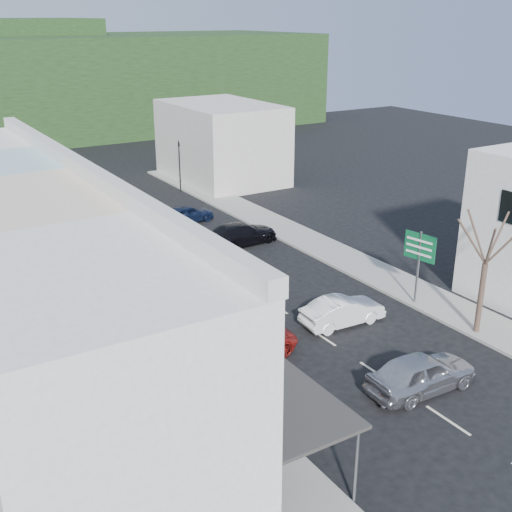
# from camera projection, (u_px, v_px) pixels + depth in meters

# --- Properties ---
(ground) EXTENTS (120.00, 120.00, 0.00)m
(ground) POSITION_uv_depth(u_px,v_px,m) (321.00, 336.00, 30.82)
(ground) COLOR black
(ground) RESTS_ON ground
(sidewalk_left) EXTENTS (3.00, 52.00, 0.15)m
(sidewalk_left) POSITION_uv_depth(u_px,v_px,m) (101.00, 296.00, 35.09)
(sidewalk_left) COLOR gray
(sidewalk_left) RESTS_ON ground
(sidewalk_right) EXTENTS (3.00, 52.00, 0.15)m
(sidewalk_right) POSITION_uv_depth(u_px,v_px,m) (321.00, 247.00, 42.44)
(sidewalk_right) COLOR gray
(sidewalk_right) RESTS_ON ground
(shopfront_row) EXTENTS (8.25, 30.00, 8.00)m
(shopfront_row) POSITION_uv_depth(u_px,v_px,m) (19.00, 278.00, 27.28)
(shopfront_row) COLOR silver
(shopfront_row) RESTS_ON ground
(distant_block_right) EXTENTS (8.00, 12.00, 7.00)m
(distant_block_right) POSITION_uv_depth(u_px,v_px,m) (221.00, 142.00, 58.88)
(distant_block_right) COLOR #B7B2A8
(distant_block_right) RESTS_ON ground
(bus) EXTENTS (2.95, 11.69, 3.10)m
(bus) POSITION_uv_depth(u_px,v_px,m) (174.00, 258.00, 36.36)
(bus) COLOR #D8B201
(bus) RESTS_ON ground
(car_silver) EXTENTS (4.46, 1.95, 1.40)m
(car_silver) POSITION_uv_depth(u_px,v_px,m) (421.00, 376.00, 26.15)
(car_silver) COLOR #B0AFB5
(car_silver) RESTS_ON ground
(car_white) EXTENTS (4.49, 2.02, 1.40)m
(car_white) POSITION_uv_depth(u_px,v_px,m) (342.00, 311.00, 31.81)
(car_white) COLOR silver
(car_white) RESTS_ON ground
(car_red) EXTENTS (4.61, 1.92, 1.40)m
(car_red) POSITION_uv_depth(u_px,v_px,m) (245.00, 342.00, 28.80)
(car_red) COLOR maroon
(car_red) RESTS_ON ground
(car_black_near) EXTENTS (4.64, 2.22, 1.40)m
(car_black_near) POSITION_uv_depth(u_px,v_px,m) (241.00, 235.00, 42.87)
(car_black_near) COLOR black
(car_black_near) RESTS_ON ground
(car_navy_mid) EXTENTS (4.49, 2.03, 1.40)m
(car_navy_mid) POSITION_uv_depth(u_px,v_px,m) (188.00, 213.00, 47.43)
(car_navy_mid) COLOR black
(car_navy_mid) RESTS_ON ground
(car_black_far) EXTENTS (4.54, 2.18, 1.40)m
(car_black_far) POSITION_uv_depth(u_px,v_px,m) (107.00, 217.00, 46.49)
(car_black_far) COLOR black
(car_black_far) RESTS_ON ground
(pedestrian_left) EXTENTS (0.48, 0.65, 1.70)m
(pedestrian_left) POSITION_uv_depth(u_px,v_px,m) (131.00, 326.00, 29.67)
(pedestrian_left) COLOR black
(pedestrian_left) RESTS_ON sidewalk_left
(direction_sign) EXTENTS (0.90, 1.92, 4.10)m
(direction_sign) POSITION_uv_depth(u_px,v_px,m) (418.00, 269.00, 33.45)
(direction_sign) COLOR #0B582F
(direction_sign) RESTS_ON ground
(street_tree) EXTENTS (2.72, 2.72, 7.29)m
(street_tree) POSITION_uv_depth(u_px,v_px,m) (485.00, 264.00, 29.78)
(street_tree) COLOR #3C2B22
(street_tree) RESTS_ON ground
(traffic_signal) EXTENTS (0.52, 0.92, 4.42)m
(traffic_signal) POSITION_uv_depth(u_px,v_px,m) (180.00, 166.00, 55.21)
(traffic_signal) COLOR black
(traffic_signal) RESTS_ON ground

